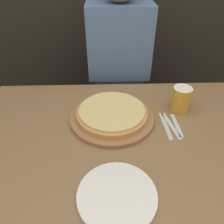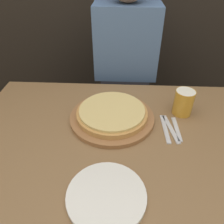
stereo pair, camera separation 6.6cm
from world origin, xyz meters
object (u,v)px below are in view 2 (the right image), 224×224
Objects in this scene: pizza_on_board at (112,115)px; beer_glass at (184,101)px; dinner_plate at (106,196)px; dinner_knife at (171,129)px; diner_person at (125,83)px; fork at (165,129)px; spoon at (177,129)px.

beer_glass is at bearing 11.08° from pizza_on_board.
dinner_knife is at bearing 52.77° from dinner_plate.
diner_person is at bearing 86.39° from dinner_plate.
beer_glass reaches higher than fork.
dinner_knife is at bearing 180.00° from spoon.
fork is (-0.09, -0.12, -0.06)m from beer_glass.
dinner_plate is at bearing -127.23° from dinner_knife.
pizza_on_board is 0.24m from fork.
dinner_plate reaches higher than spoon.
diner_person reaches higher than fork.
beer_glass is 0.09× the size of diner_person.
dinner_knife is 0.59m from diner_person.
spoon is (0.28, 0.34, -0.01)m from dinner_plate.
fork is at bearing 180.00° from dinner_knife.
pizza_on_board is 0.29m from spoon.
pizza_on_board is 0.51m from diner_person.
dinner_knife is at bearing -12.73° from pizza_on_board.
spoon is (0.29, -0.06, -0.02)m from pizza_on_board.
dinner_plate is 0.19× the size of diner_person.
diner_person is at bearing 83.13° from pizza_on_board.
diner_person reaches higher than pizza_on_board.
fork is 1.18× the size of spoon.
pizza_on_board is 0.34m from beer_glass.
pizza_on_board is at bearing 165.97° from fork.
pizza_on_board is 0.40m from dinner_plate.
dinner_knife is at bearing -69.79° from diner_person.
fork is 0.02m from dinner_knife.
dinner_plate is at bearing -129.81° from spoon.
diner_person is (-0.18, 0.55, -0.09)m from fork.
diner_person is at bearing 122.44° from beer_glass.
dinner_knife is at bearing 0.00° from fork.
pizza_on_board is at bearing -96.87° from diner_person.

